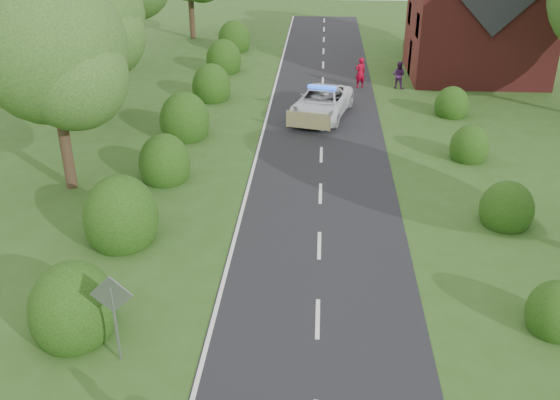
# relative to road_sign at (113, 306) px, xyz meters

# --- Properties ---
(road) EXTENTS (6.00, 70.00, 0.02)m
(road) POSITION_rel_road_sign_xyz_m (5.00, 13.00, -1.64)
(road) COLOR black
(road) RESTS_ON ground
(road_markings) EXTENTS (4.96, 70.00, 0.01)m
(road_markings) POSITION_rel_road_sign_xyz_m (3.40, 10.93, -1.63)
(road_markings) COLOR white
(road_markings) RESTS_ON road
(hedgerow_left) EXTENTS (2.75, 50.41, 3.00)m
(hedgerow_left) POSITION_rel_road_sign_xyz_m (-1.51, 9.69, -0.91)
(hedgerow_left) COLOR black
(hedgerow_left) RESTS_ON ground
(hedgerow_right) EXTENTS (2.10, 45.78, 2.10)m
(hedgerow_right) POSITION_rel_road_sign_xyz_m (11.60, 9.21, -1.10)
(hedgerow_right) COLOR black
(hedgerow_right) RESTS_ON ground
(tree_left_a) EXTENTS (5.74, 5.60, 8.38)m
(tree_left_a) POSITION_rel_road_sign_xyz_m (-4.75, 9.86, 3.69)
(tree_left_a) COLOR #332316
(tree_left_a) RESTS_ON ground
(tree_left_b) EXTENTS (5.74, 5.60, 8.07)m
(tree_left_b) POSITION_rel_road_sign_xyz_m (-6.25, 17.86, 3.39)
(tree_left_b) COLOR #332316
(tree_left_b) RESTS_ON ground
(road_sign) EXTENTS (1.06, 0.08, 2.53)m
(road_sign) POSITION_rel_road_sign_xyz_m (0.00, 0.00, 0.00)
(road_sign) COLOR gray
(road_sign) RESTS_ON ground
(house) EXTENTS (8.00, 7.40, 9.17)m
(house) POSITION_rel_road_sign_xyz_m (14.49, 28.00, 2.13)
(house) COLOR maroon
(house) RESTS_ON ground
(police_van) EXTENTS (3.67, 5.84, 1.64)m
(police_van) POSITION_rel_road_sign_xyz_m (4.95, 19.34, -0.90)
(police_van) COLOR silver
(police_van) RESTS_ON ground
(pedestrian_red) EXTENTS (0.79, 0.69, 1.82)m
(pedestrian_red) POSITION_rel_road_sign_xyz_m (7.21, 24.79, -0.74)
(pedestrian_red) COLOR #9D051E
(pedestrian_red) RESTS_ON ground
(pedestrian_purple) EXTENTS (0.96, 0.86, 1.61)m
(pedestrian_purple) POSITION_rel_road_sign_xyz_m (9.50, 24.86, -0.85)
(pedestrian_purple) COLOR #4B1D58
(pedestrian_purple) RESTS_ON ground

